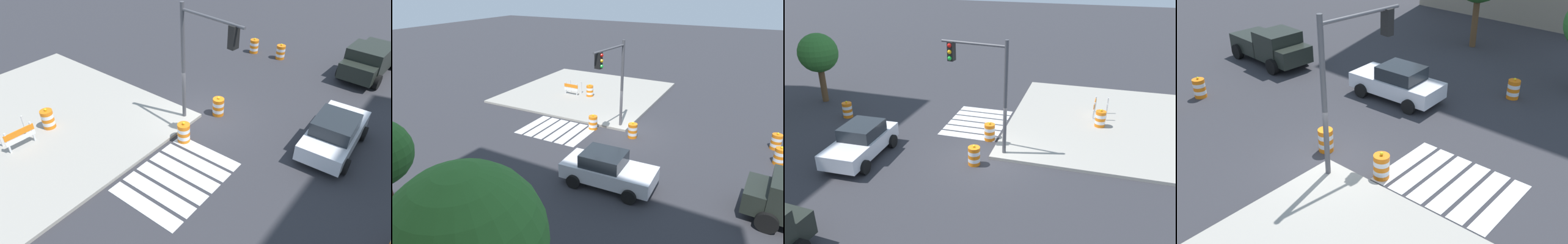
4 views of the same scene
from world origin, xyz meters
The scene contains 9 objects.
ground_plane centered at (0.00, 0.00, 0.00)m, with size 120.00×120.00×0.00m, color #2D2D33.
crosswalk_stripes centered at (4.00, 1.80, 0.01)m, with size 4.35×3.20×0.02m.
sports_car centered at (-1.50, 5.92, 0.81)m, with size 4.35×2.24×1.63m.
pickup_truck centered at (-9.60, 5.07, 0.97)m, with size 5.26×2.59×1.92m.
traffic_barrel_near_corner centered at (2.03, 0.53, 0.45)m, with size 0.56×0.56×1.02m.
traffic_barrel_crosswalk_end centered at (-0.67, 0.52, 0.45)m, with size 0.56×0.56×1.02m.
traffic_barrel_median_far centered at (2.56, 9.46, 0.45)m, with size 0.56×0.56×1.02m.
traffic_barrel_far_curb centered at (-8.59, -0.03, 0.45)m, with size 0.56×0.56×1.02m.
traffic_light_pole centered at (0.72, 0.53, 3.91)m, with size 0.60×3.28×5.50m.
Camera 4 is at (10.10, -9.23, 9.00)m, focal length 41.24 mm.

